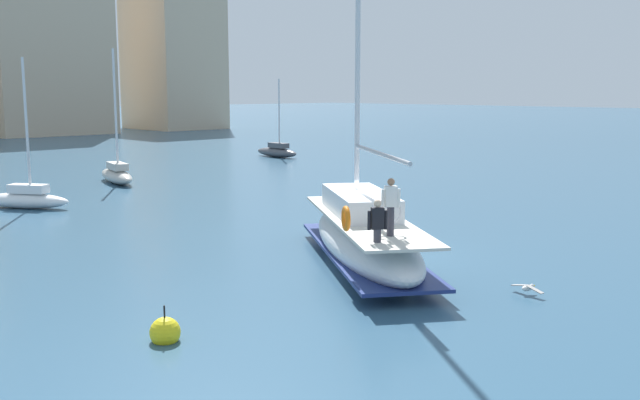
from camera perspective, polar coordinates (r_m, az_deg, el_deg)
ground_plane at (r=23.48m, az=5.41°, el=-4.49°), size 400.00×400.00×0.00m
main_sailboat at (r=22.26m, az=3.57°, el=-2.79°), size 7.40×9.28×13.66m
moored_catamaran at (r=35.30m, az=-22.52°, el=0.19°), size 3.34×4.24×6.82m
moored_cutter_left at (r=43.09m, az=-15.96°, el=2.04°), size 2.37×5.20×7.70m
moored_cutter_right at (r=57.74m, az=-3.47°, el=3.95°), size 1.22×4.73×6.25m
seagull at (r=19.79m, az=16.28°, el=-6.75°), size 0.48×1.01×0.17m
mooring_buoy at (r=15.99m, az=-12.29°, el=-10.30°), size 0.67×0.67×0.93m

